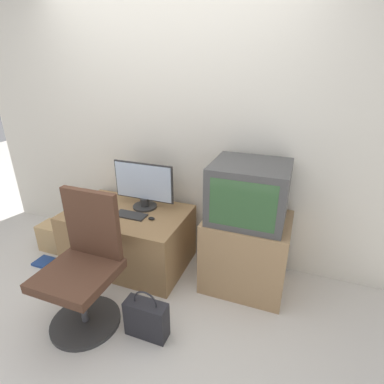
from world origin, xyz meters
The scene contains 12 objects.
ground_plane centered at (0.00, 0.00, 0.00)m, with size 12.00×12.00×0.00m, color beige.
wall_back centered at (0.00, 1.32, 1.30)m, with size 4.40×0.05×2.60m.
desk centered at (-0.29, 0.88, 0.28)m, with size 1.13×0.73×0.56m.
side_stand centered at (0.84, 0.96, 0.33)m, with size 0.70×0.56×0.66m.
main_monitor centered at (-0.17, 1.03, 0.78)m, with size 0.60×0.23×0.45m.
keyboard centered at (-0.21, 0.82, 0.57)m, with size 0.29×0.13×0.01m.
mouse centered at (0.01, 0.82, 0.57)m, with size 0.06×0.04×0.02m.
crt_tv centered at (0.83, 0.96, 0.90)m, with size 0.60×0.54×0.47m.
office_chair centered at (-0.20, 0.14, 0.45)m, with size 0.52×0.52×1.02m.
cardboard_box_lower centered at (-1.14, 0.80, 0.14)m, with size 0.33×0.22×0.29m.
handbag centered at (0.30, 0.15, 0.15)m, with size 0.31×0.13×0.40m.
book centered at (-1.09, 0.54, 0.01)m, with size 0.16×0.17×0.02m.
Camera 1 is at (1.18, -1.25, 1.84)m, focal length 28.00 mm.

